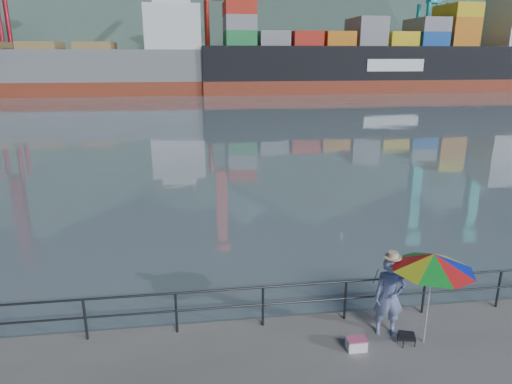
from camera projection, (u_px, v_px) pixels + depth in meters
harbor_water at (192, 77)px, 132.35m from camera, size 500.00×280.00×0.00m
far_dock at (240, 85)px, 98.58m from camera, size 200.00×40.00×0.40m
guardrail at (220, 309)px, 10.52m from camera, size 22.00×0.06×1.03m
port_cranes at (351, 2)px, 88.22m from camera, size 116.00×28.00×38.40m
container_stacks at (339, 70)px, 101.88m from camera, size 58.00×8.40×7.80m
fisherman at (389, 297)px, 10.23m from camera, size 0.76×0.58×1.88m
beach_umbrella at (433, 262)px, 9.60m from camera, size 1.78×1.78×2.15m
folding_stool at (406, 339)px, 10.07m from camera, size 0.44×0.44×0.23m
cooler_bag at (356, 345)px, 9.88m from camera, size 0.42×0.28×0.24m
fishing_rod at (373, 309)px, 11.49m from camera, size 0.71×1.78×1.34m
bulk_carrier at (76, 68)px, 75.60m from camera, size 57.15×9.89×14.50m
container_ship at (392, 57)px, 82.11m from camera, size 64.99×10.83×18.10m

